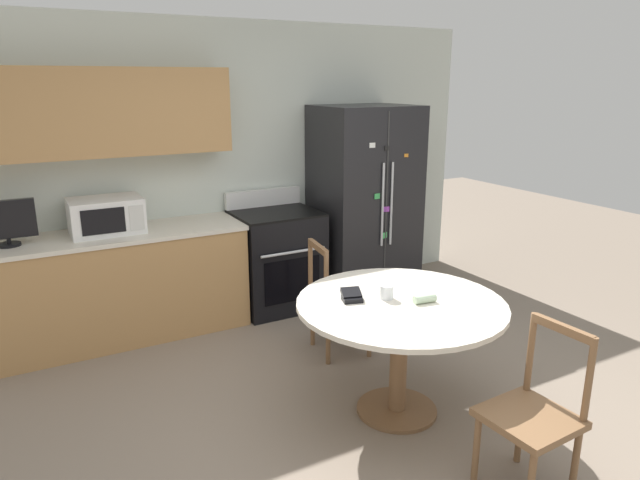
% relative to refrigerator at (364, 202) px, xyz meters
% --- Properties ---
extents(ground_plane, '(14.00, 14.00, 0.00)m').
position_rel_refrigerator_xyz_m(ground_plane, '(-1.26, -2.22, -0.93)').
color(ground_plane, gray).
extents(back_wall, '(5.20, 0.44, 2.60)m').
position_rel_refrigerator_xyz_m(back_wall, '(-1.57, 0.38, 0.52)').
color(back_wall, silver).
rests_on(back_wall, ground_plane).
extents(kitchen_counter, '(2.16, 0.64, 0.90)m').
position_rel_refrigerator_xyz_m(kitchen_counter, '(-2.40, 0.07, -0.48)').
color(kitchen_counter, '#AD7F4C').
rests_on(kitchen_counter, ground_plane).
extents(refrigerator, '(0.93, 0.76, 1.85)m').
position_rel_refrigerator_xyz_m(refrigerator, '(0.00, 0.00, 0.00)').
color(refrigerator, black).
rests_on(refrigerator, ground_plane).
extents(oven_range, '(0.75, 0.68, 1.08)m').
position_rel_refrigerator_xyz_m(oven_range, '(-0.93, 0.05, -0.46)').
color(oven_range, black).
rests_on(oven_range, ground_plane).
extents(microwave, '(0.55, 0.39, 0.28)m').
position_rel_refrigerator_xyz_m(microwave, '(-2.39, 0.11, 0.11)').
color(microwave, white).
rests_on(microwave, kitchen_counter).
extents(countertop_tv, '(0.41, 0.16, 0.34)m').
position_rel_refrigerator_xyz_m(countertop_tv, '(-3.09, 0.06, 0.16)').
color(countertop_tv, black).
rests_on(countertop_tv, kitchen_counter).
extents(dining_table, '(1.30, 1.30, 0.77)m').
position_rel_refrigerator_xyz_m(dining_table, '(-1.01, -1.96, -0.29)').
color(dining_table, beige).
rests_on(dining_table, ground_plane).
extents(dining_chair_far, '(0.48, 0.48, 0.90)m').
position_rel_refrigerator_xyz_m(dining_chair_far, '(-0.92, -1.04, -0.49)').
color(dining_chair_far, brown).
rests_on(dining_chair_far, ground_plane).
extents(dining_chair_near, '(0.44, 0.44, 0.90)m').
position_rel_refrigerator_xyz_m(dining_chair_near, '(-0.85, -2.88, -0.49)').
color(dining_chair_near, brown).
rests_on(dining_chair_near, ground_plane).
extents(candle_glass, '(0.09, 0.09, 0.09)m').
position_rel_refrigerator_xyz_m(candle_glass, '(-1.06, -1.88, -0.12)').
color(candle_glass, silver).
rests_on(candle_glass, dining_table).
extents(folded_napkin, '(0.15, 0.07, 0.05)m').
position_rel_refrigerator_xyz_m(folded_napkin, '(-0.90, -2.05, -0.13)').
color(folded_napkin, beige).
rests_on(folded_napkin, dining_table).
extents(wallet, '(0.15, 0.16, 0.07)m').
position_rel_refrigerator_xyz_m(wallet, '(-1.27, -1.79, -0.13)').
color(wallet, black).
rests_on(wallet, dining_table).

